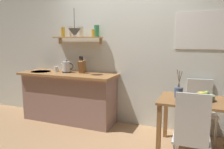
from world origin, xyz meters
The scene contains 13 objects.
ground_plane centered at (0.00, 0.00, 0.00)m, with size 14.00×14.00×0.00m, color #A87F56.
back_wall centered at (0.20, 0.65, 1.35)m, with size 6.80×0.11×2.70m.
kitchen_counter centered at (-1.00, 0.32, 0.46)m, with size 1.83×0.63×0.91m.
wall_shelf centered at (-0.81, 0.49, 1.62)m, with size 0.97×0.20×0.34m.
dining_table centered at (1.23, -0.02, 0.60)m, with size 0.97×0.69×0.73m.
dining_chair_near centered at (1.21, -0.69, 0.53)m, with size 0.40×0.44×0.99m.
dining_chair_far centered at (1.28, 0.42, 0.51)m, with size 0.50×0.49×0.92m.
fruit_bowl centered at (1.34, 0.00, 0.78)m, with size 0.24×0.24×0.13m.
twig_vase centered at (0.99, 0.03, 0.80)m, with size 0.12×0.12×0.39m.
electric_kettle centered at (-1.05, 0.35, 1.02)m, with size 0.25×0.17×0.23m.
knife_block centered at (-0.75, 0.40, 1.04)m, with size 0.09×0.17×0.31m.
coffee_mug_by_sink centered at (-1.28, 0.35, 0.97)m, with size 0.13×0.08×0.10m.
pendant_lamp centered at (-0.74, 0.15, 1.64)m, with size 0.21×0.21×0.47m.
Camera 1 is at (1.27, -3.12, 1.54)m, focal length 35.64 mm.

